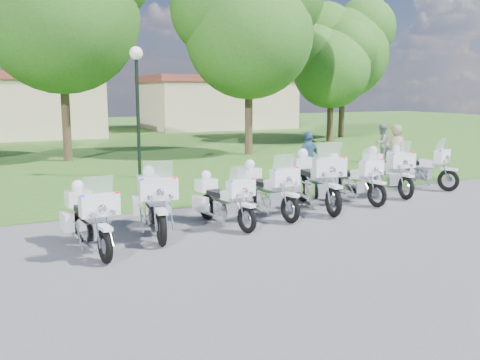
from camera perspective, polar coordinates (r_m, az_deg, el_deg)
name	(u,v)px	position (r m, az deg, el deg)	size (l,w,h in m)	color
ground	(302,228)	(11.73, 6.61, -5.13)	(100.00, 100.00, 0.00)	#4D4D51
grass_lawn	(84,135)	(37.19, -16.32, 4.58)	(100.00, 48.00, 0.01)	#335E1D
motorcycle_0	(89,217)	(10.36, -15.81, -3.83)	(0.86, 2.23, 1.50)	black
motorcycle_1	(154,201)	(11.28, -9.17, -2.25)	(1.02, 2.40, 1.62)	black
motorcycle_2	(223,199)	(11.83, -1.87, -2.04)	(0.95, 2.07, 1.40)	black
motorcycle_3	(266,188)	(12.78, 2.81, -0.91)	(0.90, 2.29, 1.54)	black
motorcycle_4	(315,179)	(13.71, 7.98, 0.09)	(1.12, 2.59, 1.75)	black
motorcycle_5	(351,178)	(14.73, 11.78, 0.23)	(0.90, 2.24, 1.51)	black
motorcycle_6	(386,171)	(16.07, 15.31, 0.98)	(0.97, 2.36, 1.59)	black
motorcycle_7	(417,166)	(17.32, 18.40, 1.38)	(1.32, 2.18, 1.56)	black
lamp_post	(137,80)	(18.56, -10.94, 10.44)	(0.44, 0.44, 4.41)	black
tree_2	(247,22)	(25.10, 0.80, 16.54)	(6.83, 5.83, 9.11)	#38281C
tree_3	(331,62)	(31.71, 9.65, 12.32)	(5.19, 4.43, 6.92)	#38281C
tree_4	(343,45)	(34.88, 10.90, 13.96)	(6.53, 5.57, 8.70)	#38281C
building_east	(217,102)	(43.12, -2.44, 8.33)	(11.44, 7.28, 4.10)	#C5B88E
bystander_a	(394,154)	(17.71, 16.15, 2.63)	(0.69, 0.45, 1.90)	gray
bystander_b	(381,143)	(22.99, 14.85, 3.80)	(0.77, 0.60, 1.59)	gray
bystander_c	(308,159)	(16.61, 7.28, 2.18)	(1.00, 0.42, 1.71)	#366182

